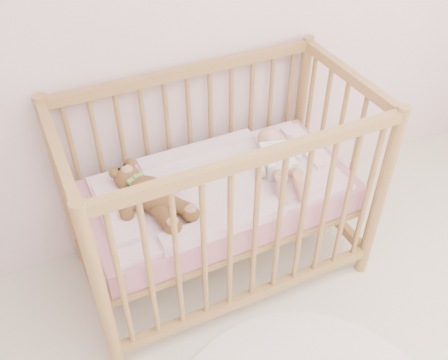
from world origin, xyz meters
TOP-DOWN VIEW (x-y plane):
  - crib at (-0.22, 1.60)m, footprint 1.36×0.76m
  - mattress at (-0.22, 1.60)m, footprint 1.22×0.62m
  - blanket at (-0.22, 1.60)m, footprint 1.10×0.58m
  - baby at (0.07, 1.58)m, footprint 0.37×0.56m
  - teddy_bear at (-0.55, 1.58)m, footprint 0.49×0.57m

SIDE VIEW (x-z plane):
  - mattress at x=-0.22m, z-range 0.42..0.55m
  - crib at x=-0.22m, z-range 0.00..1.00m
  - blanket at x=-0.22m, z-range 0.53..0.59m
  - baby at x=0.07m, z-range 0.57..0.70m
  - teddy_bear at x=-0.55m, z-range 0.58..0.71m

